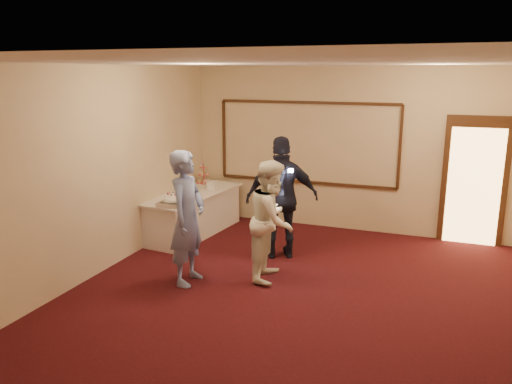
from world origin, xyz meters
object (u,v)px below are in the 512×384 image
plate_stack_a (191,189)px  man (187,218)px  pavlova_tray (173,200)px  buffet_table (193,213)px  woman (272,220)px  guest (282,198)px  cupcake_stand (204,175)px  plate_stack_b (211,185)px  tart (195,198)px

plate_stack_a → man: bearing=-62.9°
plate_stack_a → pavlova_tray: bearing=-80.1°
buffet_table → woman: bearing=-34.6°
guest → woman: bearing=73.1°
man → cupcake_stand: bearing=21.2°
buffet_table → woman: (2.00, -1.38, 0.47)m
pavlova_tray → woman: bearing=-15.1°
buffet_table → man: man is taller
woman → guest: size_ratio=0.88×
man → buffet_table: bearing=25.1°
cupcake_stand → man: (1.14, -2.77, 0.02)m
plate_stack_a → woman: size_ratio=0.10×
plate_stack_b → man: size_ratio=0.10×
cupcake_stand → man: bearing=-67.6°
plate_stack_b → tart: bearing=-84.5°
woman → buffet_table: bearing=49.4°
pavlova_tray → tart: bearing=74.9°
pavlova_tray → man: 1.37m
pavlova_tray → plate_stack_a: pavlova_tray is taller
buffet_table → plate_stack_a: size_ratio=13.51×
woman → guest: guest is taller
pavlova_tray → plate_stack_a: size_ratio=3.29×
pavlova_tray → man: bearing=-51.9°
guest → cupcake_stand: bearing=-58.7°
man → guest: size_ratio=0.97×
plate_stack_b → man: bearing=-71.5°
buffet_table → guest: (1.88, -0.54, 0.58)m
pavlova_tray → plate_stack_b: size_ratio=2.98×
tart → plate_stack_a: bearing=127.0°
buffet_table → plate_stack_a: bearing=179.2°
cupcake_stand → plate_stack_a: cupcake_stand is taller
tart → woman: 2.02m
cupcake_stand → plate_stack_b: bearing=-49.6°
pavlova_tray → man: man is taller
buffet_table → cupcake_stand: (-0.18, 0.82, 0.53)m
tart → woman: size_ratio=0.15×
buffet_table → cupcake_stand: cupcake_stand is taller
buffet_table → cupcake_stand: size_ratio=5.43×
buffet_table → pavlova_tray: size_ratio=4.10×
pavlova_tray → plate_stack_b: 1.28m
plate_stack_a → guest: (1.91, -0.54, 0.13)m
pavlova_tray → cupcake_stand: (-0.30, 1.69, 0.07)m
guest → tart: bearing=-30.9°
plate_stack_a → plate_stack_b: 0.45m
woman → guest: 0.86m
pavlova_tray → guest: size_ratio=0.29×
plate_stack_a → tart: plate_stack_a is taller
buffet_table → tart: (0.26, -0.38, 0.41)m
pavlova_tray → guest: bearing=10.9°
cupcake_stand → guest: 2.46m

